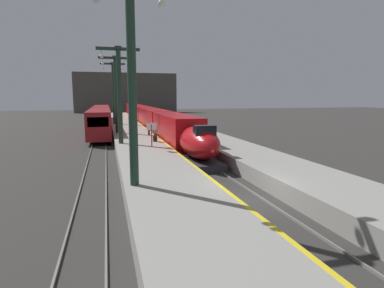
{
  "coord_description": "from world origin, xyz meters",
  "views": [
    {
      "loc": [
        -7.15,
        -14.92,
        5.47
      ],
      "look_at": [
        -0.72,
        9.11,
        1.8
      ],
      "focal_mm": 29.8,
      "sensor_mm": 36.0,
      "label": 1
    }
  ],
  "objects_px": {
    "passenger_near_edge": "(155,132)",
    "passenger_mid_platform": "(149,127)",
    "highspeed_train_main": "(147,117)",
    "station_column_near": "(132,67)",
    "station_column_far": "(116,87)",
    "station_column_mid": "(119,86)",
    "station_column_distant": "(113,88)",
    "regional_train_adjacent": "(101,118)",
    "departure_info_board": "(152,130)",
    "rolling_suitcase": "(155,138)"
  },
  "relations": [
    {
      "from": "station_column_near",
      "to": "rolling_suitcase",
      "type": "height_order",
      "value": "station_column_near"
    },
    {
      "from": "regional_train_adjacent",
      "to": "departure_info_board",
      "type": "xyz_separation_m",
      "value": [
        4.81,
        -26.12,
        0.43
      ]
    },
    {
      "from": "station_column_mid",
      "to": "highspeed_train_main",
      "type": "bearing_deg",
      "value": 77.61
    },
    {
      "from": "rolling_suitcase",
      "to": "departure_info_board",
      "type": "height_order",
      "value": "departure_info_board"
    },
    {
      "from": "passenger_mid_platform",
      "to": "rolling_suitcase",
      "type": "xyz_separation_m",
      "value": [
        -0.08,
        -5.3,
        -0.69
      ]
    },
    {
      "from": "highspeed_train_main",
      "to": "station_column_near",
      "type": "height_order",
      "value": "station_column_near"
    },
    {
      "from": "departure_info_board",
      "to": "passenger_near_edge",
      "type": "bearing_deg",
      "value": 75.79
    },
    {
      "from": "rolling_suitcase",
      "to": "station_column_mid",
      "type": "bearing_deg",
      "value": -173.09
    },
    {
      "from": "station_column_distant",
      "to": "departure_info_board",
      "type": "height_order",
      "value": "station_column_distant"
    },
    {
      "from": "station_column_far",
      "to": "departure_info_board",
      "type": "relative_size",
      "value": 4.43
    },
    {
      "from": "rolling_suitcase",
      "to": "passenger_mid_platform",
      "type": "bearing_deg",
      "value": 89.09
    },
    {
      "from": "rolling_suitcase",
      "to": "departure_info_board",
      "type": "distance_m",
      "value": 3.4
    },
    {
      "from": "passenger_near_edge",
      "to": "departure_info_board",
      "type": "xyz_separation_m",
      "value": [
        -0.75,
        -2.95,
        0.52
      ]
    },
    {
      "from": "highspeed_train_main",
      "to": "passenger_mid_platform",
      "type": "height_order",
      "value": "highspeed_train_main"
    },
    {
      "from": "regional_train_adjacent",
      "to": "station_column_distant",
      "type": "xyz_separation_m",
      "value": [
        2.2,
        0.06,
        4.9
      ]
    },
    {
      "from": "station_column_near",
      "to": "station_column_far",
      "type": "height_order",
      "value": "station_column_near"
    },
    {
      "from": "station_column_distant",
      "to": "passenger_near_edge",
      "type": "distance_m",
      "value": 23.99
    },
    {
      "from": "regional_train_adjacent",
      "to": "rolling_suitcase",
      "type": "distance_m",
      "value": 23.7
    },
    {
      "from": "rolling_suitcase",
      "to": "departure_info_board",
      "type": "bearing_deg",
      "value": -103.53
    },
    {
      "from": "station_column_distant",
      "to": "station_column_far",
      "type": "bearing_deg",
      "value": -90.0
    },
    {
      "from": "passenger_near_edge",
      "to": "departure_info_board",
      "type": "relative_size",
      "value": 0.8
    },
    {
      "from": "regional_train_adjacent",
      "to": "station_column_mid",
      "type": "bearing_deg",
      "value": -84.64
    },
    {
      "from": "highspeed_train_main",
      "to": "station_column_distant",
      "type": "xyz_separation_m",
      "value": [
        -5.9,
        -3.37,
        5.06
      ]
    },
    {
      "from": "station_column_near",
      "to": "station_column_far",
      "type": "xyz_separation_m",
      "value": [
        -0.0,
        24.93,
        -0.23
      ]
    },
    {
      "from": "rolling_suitcase",
      "to": "station_column_far",
      "type": "bearing_deg",
      "value": 109.87
    },
    {
      "from": "station_column_distant",
      "to": "passenger_near_edge",
      "type": "xyz_separation_m",
      "value": [
        3.36,
        -23.22,
        -4.99
      ]
    },
    {
      "from": "station_column_distant",
      "to": "rolling_suitcase",
      "type": "relative_size",
      "value": 10.22
    },
    {
      "from": "highspeed_train_main",
      "to": "station_column_distant",
      "type": "distance_m",
      "value": 8.47
    },
    {
      "from": "station_column_mid",
      "to": "station_column_far",
      "type": "xyz_separation_m",
      "value": [
        0.0,
        9.69,
        0.16
      ]
    },
    {
      "from": "highspeed_train_main",
      "to": "rolling_suitcase",
      "type": "distance_m",
      "value": 26.58
    },
    {
      "from": "station_column_mid",
      "to": "passenger_mid_platform",
      "type": "relative_size",
      "value": 5.38
    },
    {
      "from": "station_column_distant",
      "to": "station_column_near",
      "type": "bearing_deg",
      "value": -90.0
    },
    {
      "from": "regional_train_adjacent",
      "to": "passenger_mid_platform",
      "type": "height_order",
      "value": "regional_train_adjacent"
    },
    {
      "from": "highspeed_train_main",
      "to": "regional_train_adjacent",
      "type": "bearing_deg",
      "value": -157.05
    },
    {
      "from": "passenger_near_edge",
      "to": "station_column_near",
      "type": "bearing_deg",
      "value": -102.22
    },
    {
      "from": "highspeed_train_main",
      "to": "departure_info_board",
      "type": "bearing_deg",
      "value": -96.35
    },
    {
      "from": "regional_train_adjacent",
      "to": "departure_info_board",
      "type": "height_order",
      "value": "regional_train_adjacent"
    },
    {
      "from": "passenger_near_edge",
      "to": "station_column_mid",
      "type": "bearing_deg",
      "value": -175.52
    },
    {
      "from": "passenger_near_edge",
      "to": "departure_info_board",
      "type": "bearing_deg",
      "value": -104.21
    },
    {
      "from": "highspeed_train_main",
      "to": "departure_info_board",
      "type": "height_order",
      "value": "highspeed_train_main"
    },
    {
      "from": "station_column_near",
      "to": "departure_info_board",
      "type": "height_order",
      "value": "station_column_near"
    },
    {
      "from": "station_column_mid",
      "to": "departure_info_board",
      "type": "xyz_separation_m",
      "value": [
        2.61,
        -2.69,
        -3.97
      ]
    },
    {
      "from": "station_column_far",
      "to": "rolling_suitcase",
      "type": "distance_m",
      "value": 11.21
    },
    {
      "from": "regional_train_adjacent",
      "to": "passenger_near_edge",
      "type": "bearing_deg",
      "value": -76.51
    },
    {
      "from": "station_column_far",
      "to": "station_column_distant",
      "type": "relative_size",
      "value": 0.93
    },
    {
      "from": "station_column_distant",
      "to": "passenger_near_edge",
      "type": "bearing_deg",
      "value": -81.78
    },
    {
      "from": "passenger_near_edge",
      "to": "passenger_mid_platform",
      "type": "distance_m",
      "value": 5.45
    },
    {
      "from": "station_column_mid",
      "to": "station_column_distant",
      "type": "distance_m",
      "value": 23.49
    },
    {
      "from": "rolling_suitcase",
      "to": "station_column_near",
      "type": "bearing_deg",
      "value": -102.1
    },
    {
      "from": "passenger_mid_platform",
      "to": "rolling_suitcase",
      "type": "bearing_deg",
      "value": -90.91
    }
  ]
}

